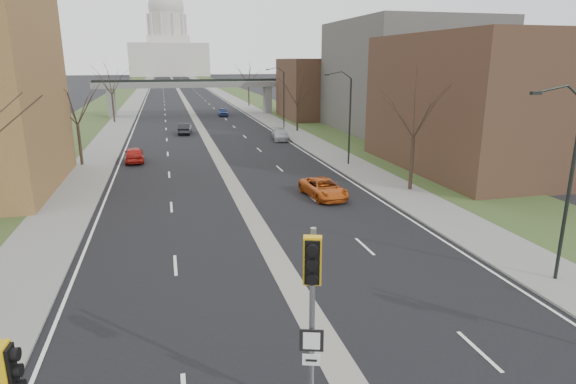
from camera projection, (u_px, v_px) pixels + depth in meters
name	position (u px, v px, depth m)	size (l,w,h in m)	color
road_surface	(180.00, 92.00, 153.77)	(20.00, 600.00, 0.01)	black
median_strip	(180.00, 92.00, 153.78)	(1.20, 600.00, 0.02)	gray
sidewalk_right	(217.00, 91.00, 156.61)	(4.00, 600.00, 0.12)	gray
sidewalk_left	(141.00, 92.00, 150.91)	(4.00, 600.00, 0.12)	gray
grass_verge_right	(236.00, 91.00, 158.04)	(8.00, 600.00, 0.10)	#2D4720
grass_verge_left	(120.00, 93.00, 149.48)	(8.00, 600.00, 0.10)	#2D4720
commercial_block_near	(492.00, 103.00, 43.87)	(16.00, 20.00, 12.00)	#4D3224
commercial_block_mid	(407.00, 77.00, 66.86)	(18.00, 22.00, 15.00)	#524F4B
commercial_block_far	(325.00, 89.00, 82.92)	(14.00, 14.00, 10.00)	#4D3224
pedestrian_bridge	(192.00, 88.00, 87.07)	(34.00, 3.00, 6.45)	slate
capitol	(168.00, 46.00, 307.73)	(48.00, 42.00, 55.75)	beige
streetlight_near	(563.00, 130.00, 19.97)	(2.61, 0.20, 8.70)	black
streetlight_mid	(342.00, 92.00, 44.27)	(2.61, 0.20, 8.70)	black
streetlight_far	(278.00, 81.00, 68.57)	(2.61, 0.20, 8.70)	black
tree_left_b	(75.00, 100.00, 44.36)	(6.75, 6.75, 8.81)	#382B21
tree_left_c	(110.00, 78.00, 75.92)	(7.65, 7.65, 9.99)	#382B21
tree_right_a	(416.00, 104.00, 35.48)	(7.20, 7.20, 9.40)	#382B21
tree_right_b	(297.00, 90.00, 66.54)	(6.30, 6.30, 8.22)	#382B21
tree_right_c	(248.00, 73.00, 103.60)	(7.65, 7.65, 9.99)	#382B21
signal_pole_median	(312.00, 295.00, 12.31)	(0.77, 0.94, 5.64)	gray
car_left_near	(134.00, 154.00, 47.49)	(1.81, 4.49, 1.53)	#A81A13
car_left_far	(185.00, 129.00, 65.68)	(1.55, 4.45, 1.46)	black
car_right_near	(324.00, 188.00, 35.23)	(2.28, 4.96, 1.38)	#BD4F14
car_right_mid	(280.00, 135.00, 60.68)	(1.93, 4.74, 1.37)	#A2A3AA
car_right_far	(223.00, 112.00, 87.05)	(1.69, 4.19, 1.43)	navy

